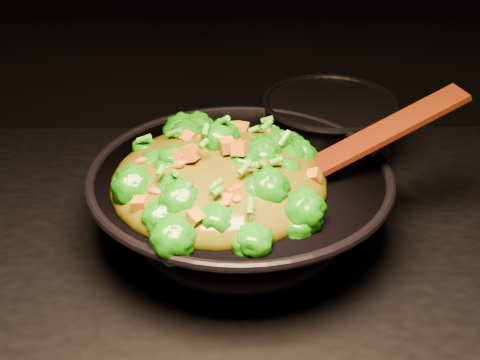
{
  "coord_description": "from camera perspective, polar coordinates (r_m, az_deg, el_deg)",
  "views": [
    {
      "loc": [
        -0.1,
        -0.59,
        1.42
      ],
      "look_at": [
        -0.09,
        0.13,
        0.99
      ],
      "focal_mm": 50.0,
      "sensor_mm": 36.0,
      "label": 1
    }
  ],
  "objects": [
    {
      "name": "stir_fry",
      "position": [
        0.78,
        -1.86,
        2.31
      ],
      "size": [
        0.34,
        0.34,
        0.09
      ],
      "primitive_type": null,
      "rotation": [
        0.0,
        0.0,
        -0.43
      ],
      "color": "#167108",
      "rests_on": "wok"
    },
    {
      "name": "back_pot",
      "position": [
        1.03,
        7.5,
        4.05
      ],
      "size": [
        0.26,
        0.26,
        0.11
      ],
      "primitive_type": "cylinder",
      "rotation": [
        0.0,
        0.0,
        0.41
      ],
      "color": "black",
      "rests_on": "stovetop"
    },
    {
      "name": "wok",
      "position": [
        0.85,
        0.01,
        -2.45
      ],
      "size": [
        0.42,
        0.42,
        0.1
      ],
      "primitive_type": null,
      "rotation": [
        0.0,
        0.0,
        0.15
      ],
      "color": "black",
      "rests_on": "stovetop"
    },
    {
      "name": "spatula",
      "position": [
        0.82,
        10.79,
        3.3
      ],
      "size": [
        0.25,
        0.11,
        0.1
      ],
      "primitive_type": "cube",
      "rotation": [
        0.0,
        -0.38,
        0.28
      ],
      "color": "black",
      "rests_on": "wok"
    }
  ]
}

